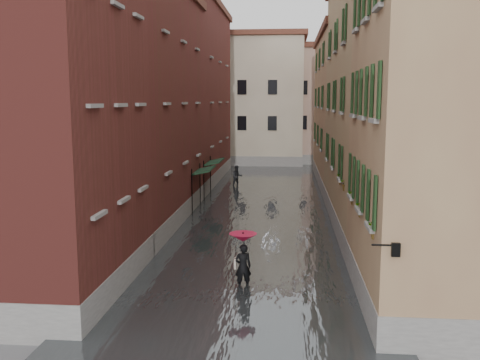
% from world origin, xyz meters
% --- Properties ---
extents(ground, '(120.00, 120.00, 0.00)m').
position_xyz_m(ground, '(0.00, 0.00, 0.00)').
color(ground, '#59595C').
rests_on(ground, ground).
extents(floodwater, '(10.00, 60.00, 0.20)m').
position_xyz_m(floodwater, '(0.00, 13.00, 0.10)').
color(floodwater, '#454A4C').
rests_on(floodwater, ground).
extents(building_left_near, '(6.00, 8.00, 13.00)m').
position_xyz_m(building_left_near, '(-7.00, -2.00, 6.50)').
color(building_left_near, maroon).
rests_on(building_left_near, ground).
extents(building_left_mid, '(6.00, 14.00, 12.50)m').
position_xyz_m(building_left_mid, '(-7.00, 9.00, 6.25)').
color(building_left_mid, '#5A1D1C').
rests_on(building_left_mid, ground).
extents(building_left_far, '(6.00, 16.00, 14.00)m').
position_xyz_m(building_left_far, '(-7.00, 24.00, 7.00)').
color(building_left_far, maroon).
rests_on(building_left_far, ground).
extents(building_right_near, '(6.00, 8.00, 11.50)m').
position_xyz_m(building_right_near, '(7.00, -2.00, 5.75)').
color(building_right_near, '#90684A').
rests_on(building_right_near, ground).
extents(building_right_mid, '(6.00, 14.00, 13.00)m').
position_xyz_m(building_right_mid, '(7.00, 9.00, 6.50)').
color(building_right_mid, '#98835C').
rests_on(building_right_mid, ground).
extents(building_right_far, '(6.00, 16.00, 11.50)m').
position_xyz_m(building_right_far, '(7.00, 24.00, 5.75)').
color(building_right_far, '#90684A').
rests_on(building_right_far, ground).
extents(building_end_cream, '(12.00, 9.00, 13.00)m').
position_xyz_m(building_end_cream, '(-3.00, 38.00, 6.50)').
color(building_end_cream, beige).
rests_on(building_end_cream, ground).
extents(building_end_pink, '(10.00, 9.00, 12.00)m').
position_xyz_m(building_end_pink, '(6.00, 40.00, 6.00)').
color(building_end_pink, tan).
rests_on(building_end_pink, ground).
extents(awning_near, '(1.09, 2.93, 2.80)m').
position_xyz_m(awning_near, '(-3.49, 12.29, 2.46)').
color(awning_near, black).
rests_on(awning_near, ground).
extents(awning_far, '(1.09, 3.07, 2.80)m').
position_xyz_m(awning_far, '(-3.49, 16.76, 2.47)').
color(awning_far, black).
rests_on(awning_far, ground).
extents(wall_lantern, '(0.71, 0.22, 0.35)m').
position_xyz_m(wall_lantern, '(4.33, -6.00, 3.01)').
color(wall_lantern, black).
rests_on(wall_lantern, ground).
extents(window_planters, '(0.59, 10.65, 0.84)m').
position_xyz_m(window_planters, '(4.12, 0.44, 3.51)').
color(window_planters, '#9F5734').
rests_on(window_planters, ground).
extents(pedestrian_main, '(1.02, 1.02, 2.06)m').
position_xyz_m(pedestrian_main, '(0.05, -1.05, 1.28)').
color(pedestrian_main, black).
rests_on(pedestrian_main, ground).
extents(pedestrian_far, '(1.04, 0.95, 1.74)m').
position_xyz_m(pedestrian_far, '(-2.32, 21.41, 0.87)').
color(pedestrian_far, black).
rests_on(pedestrian_far, ground).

